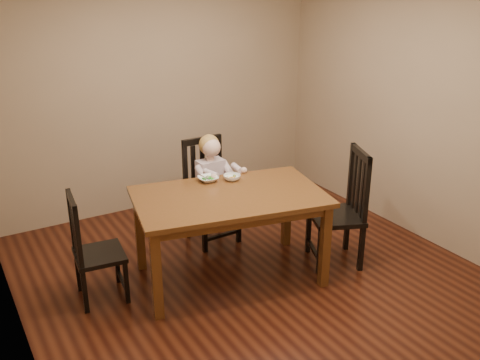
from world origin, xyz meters
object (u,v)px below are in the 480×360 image
toddler (212,180)px  bowl_veg (232,177)px  chair_right (342,210)px  bowl_peas (208,179)px  chair_left (93,250)px  dining_table (229,204)px  chair_child (209,193)px

toddler → bowl_veg: size_ratio=3.87×
chair_right → bowl_peas: bearing=81.2°
bowl_peas → toddler: bearing=57.9°
chair_left → chair_right: bearing=82.2°
dining_table → bowl_peas: size_ratio=9.88×
dining_table → chair_child: (0.21, 0.80, -0.21)m
dining_table → toddler: toddler is taller
chair_left → toddler: size_ratio=1.57×
toddler → chair_left: bearing=16.4°
chair_left → bowl_veg: chair_left is taller
dining_table → chair_left: (-1.17, 0.28, -0.27)m
chair_left → toddler: bearing=114.7°
bowl_veg → toddler: bearing=87.9°
chair_left → bowl_peas: 1.23m
chair_child → chair_left: (-1.39, -0.51, -0.05)m
dining_table → chair_right: bearing=-15.0°
bowl_veg → bowl_peas: bearing=157.4°
chair_child → chair_left: size_ratio=1.11×
dining_table → bowl_peas: (-0.01, 0.38, 0.12)m
bowl_veg → chair_left: bearing=-179.4°
chair_right → toddler: chair_right is taller
dining_table → chair_child: 0.85m
chair_child → bowl_peas: 0.58m
dining_table → chair_left: size_ratio=1.87×
chair_left → dining_table: bearing=83.0°
chair_right → bowl_veg: (-0.88, 0.58, 0.31)m
bowl_peas → bowl_veg: size_ratio=1.15×
dining_table → chair_child: size_ratio=1.68×
toddler → bowl_veg: (-0.02, -0.45, 0.17)m
toddler → chair_right: bearing=128.0°
dining_table → toddler: (0.21, 0.74, -0.05)m
bowl_peas → chair_left: bearing=-175.0°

